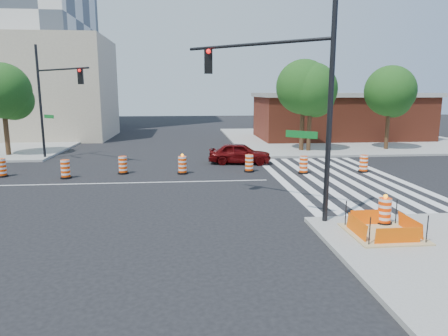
{
  "coord_description": "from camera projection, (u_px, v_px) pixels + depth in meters",
  "views": [
    {
      "loc": [
        2.73,
        -20.69,
        4.66
      ],
      "look_at": [
        4.36,
        -3.64,
        1.4
      ],
      "focal_mm": 32.0,
      "sensor_mm": 36.0,
      "label": 1
    }
  ],
  "objects": [
    {
      "name": "ground",
      "position": [
        135.0,
        183.0,
        20.85
      ],
      "size": [
        120.0,
        120.0,
        0.0
      ],
      "primitive_type": "plane",
      "color": "black",
      "rests_on": "ground"
    },
    {
      "name": "sidewalk_ne",
      "position": [
        338.0,
        139.0,
        40.11
      ],
      "size": [
        22.0,
        22.0,
        0.15
      ],
      "primitive_type": "cube",
      "color": "gray",
      "rests_on": "ground"
    },
    {
      "name": "crosswalk_east",
      "position": [
        337.0,
        178.0,
        21.87
      ],
      "size": [
        6.75,
        13.5,
        0.01
      ],
      "color": "silver",
      "rests_on": "ground"
    },
    {
      "name": "lane_centerline",
      "position": [
        135.0,
        183.0,
        20.85
      ],
      "size": [
        14.0,
        0.12,
        0.01
      ],
      "primitive_type": "cube",
      "color": "silver",
      "rests_on": "ground"
    },
    {
      "name": "excavation_pit",
      "position": [
        383.0,
        232.0,
        12.84
      ],
      "size": [
        2.2,
        2.2,
        0.9
      ],
      "color": "tan",
      "rests_on": "ground"
    },
    {
      "name": "brick_storefront",
      "position": [
        340.0,
        116.0,
        39.7
      ],
      "size": [
        16.5,
        8.5,
        4.6
      ],
      "color": "maroon",
      "rests_on": "ground"
    },
    {
      "name": "beige_midrise",
      "position": [
        39.0,
        89.0,
        40.31
      ],
      "size": [
        14.0,
        10.0,
        10.0
      ],
      "primitive_type": "cube",
      "color": "tan",
      "rests_on": "ground"
    },
    {
      "name": "red_coupe",
      "position": [
        240.0,
        153.0,
        26.34
      ],
      "size": [
        4.3,
        2.31,
        1.39
      ],
      "primitive_type": "imported",
      "rotation": [
        0.0,
        0.0,
        1.4
      ],
      "color": "#4F0607",
      "rests_on": "ground"
    },
    {
      "name": "signal_pole_se",
      "position": [
        286.0,
        84.0,
        14.29
      ],
      "size": [
        4.76,
        4.04,
        8.07
      ],
      "rotation": [
        0.0,
        0.0,
        2.44
      ],
      "color": "black",
      "rests_on": "ground"
    },
    {
      "name": "signal_pole_nw",
      "position": [
        52.0,
        91.0,
        26.5
      ],
      "size": [
        4.4,
        3.99,
        7.68
      ],
      "rotation": [
        0.0,
        0.0,
        -0.73
      ],
      "color": "black",
      "rests_on": "ground"
    },
    {
      "name": "pit_drum",
      "position": [
        384.0,
        212.0,
        13.75
      ],
      "size": [
        0.55,
        0.55,
        1.07
      ],
      "color": "black",
      "rests_on": "ground"
    },
    {
      "name": "tree_north_b",
      "position": [
        4.0,
        94.0,
        28.5
      ],
      "size": [
        3.99,
        3.97,
        6.75
      ],
      "color": "#382314",
      "rests_on": "ground"
    },
    {
      "name": "tree_north_c",
      "position": [
        304.0,
        90.0,
        30.86
      ],
      "size": [
        4.21,
        4.21,
        7.17
      ],
      "color": "#382314",
      "rests_on": "ground"
    },
    {
      "name": "tree_north_d",
      "position": [
        311.0,
        92.0,
        30.61
      ],
      "size": [
        4.08,
        4.08,
        6.93
      ],
      "color": "#382314",
      "rests_on": "ground"
    },
    {
      "name": "tree_north_e",
      "position": [
        390.0,
        94.0,
        31.52
      ],
      "size": [
        3.97,
        3.97,
        6.74
      ],
      "color": "#382314",
      "rests_on": "ground"
    },
    {
      "name": "median_drum_1",
      "position": [
        2.0,
        168.0,
        22.24
      ],
      "size": [
        0.6,
        0.6,
        1.02
      ],
      "color": "black",
      "rests_on": "ground"
    },
    {
      "name": "median_drum_2",
      "position": [
        66.0,
        170.0,
        21.85
      ],
      "size": [
        0.6,
        0.6,
        1.02
      ],
      "color": "black",
      "rests_on": "ground"
    },
    {
      "name": "median_drum_3",
      "position": [
        123.0,
        166.0,
        23.07
      ],
      "size": [
        0.6,
        0.6,
        1.02
      ],
      "color": "black",
      "rests_on": "ground"
    },
    {
      "name": "median_drum_4",
      "position": [
        182.0,
        166.0,
        23.05
      ],
      "size": [
        0.6,
        0.6,
        1.18
      ],
      "color": "black",
      "rests_on": "ground"
    },
    {
      "name": "median_drum_5",
      "position": [
        249.0,
        164.0,
        23.65
      ],
      "size": [
        0.6,
        0.6,
        1.02
      ],
      "color": "black",
      "rests_on": "ground"
    },
    {
      "name": "median_drum_6",
      "position": [
        304.0,
        165.0,
        23.13
      ],
      "size": [
        0.6,
        0.6,
        1.02
      ],
      "color": "black",
      "rests_on": "ground"
    },
    {
      "name": "median_drum_7",
      "position": [
        364.0,
        164.0,
        23.52
      ],
      "size": [
        0.6,
        0.6,
        1.02
      ],
      "color": "black",
      "rests_on": "ground"
    }
  ]
}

